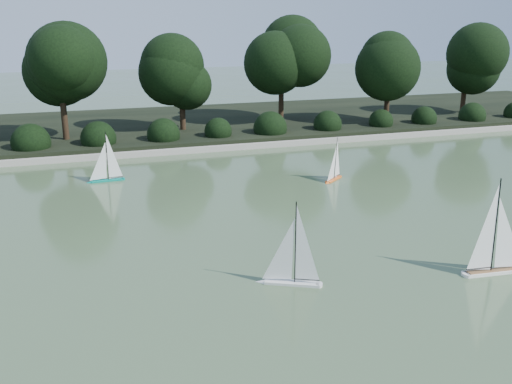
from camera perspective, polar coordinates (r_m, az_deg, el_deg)
ground at (r=9.98m, az=-0.45°, el=-7.66°), size 80.00×80.00×0.00m
pond_coping at (r=18.32m, az=-8.93°, el=4.03°), size 40.00×0.35×0.18m
far_bank at (r=22.18m, az=-10.62°, el=6.39°), size 40.00×8.00×0.30m
tree_line at (r=20.52m, az=-6.91°, el=12.73°), size 26.31×3.93×4.39m
shrub_hedge at (r=19.11m, az=-9.42°, el=5.66°), size 29.10×1.10×1.10m
sailboat_white_a at (r=9.36m, az=3.12°, el=-7.84°), size 1.05×0.63×1.52m
sailboat_white_b at (r=10.57m, az=23.23°, el=-6.06°), size 1.31×0.32×1.78m
sailboat_orange at (r=15.28m, az=7.68°, el=1.85°), size 0.77×0.65×1.23m
sailboat_teal at (r=15.58m, az=-14.98°, el=1.82°), size 1.03×0.23×1.40m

